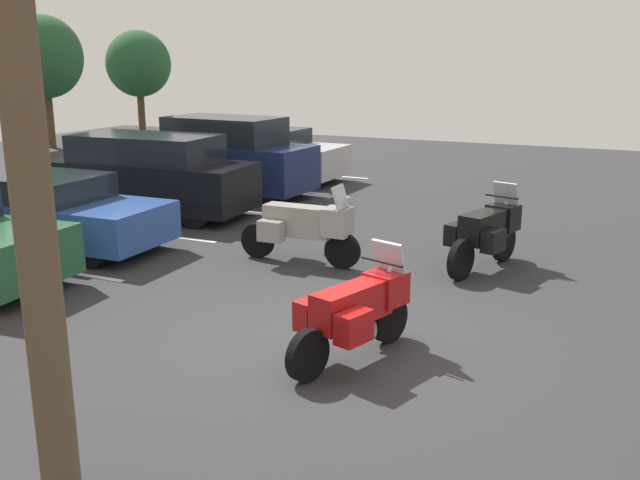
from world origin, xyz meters
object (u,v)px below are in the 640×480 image
Objects in this scene: car_black at (151,175)px; motorcycle_touring at (356,309)px; car_silver at (272,155)px; motorcycle_second at (304,226)px; car_blue at (53,212)px; motorcycle_third at (487,231)px; car_navy at (229,156)px.

motorcycle_touring is at bearing -126.83° from car_black.
car_black is at bearing 177.71° from car_silver.
motorcycle_second is 4.89m from car_blue.
motorcycle_third is at bearing -75.23° from car_blue.
motorcycle_touring is 4.07m from motorcycle_second.
car_blue is at bearing 102.03° from motorcycle_second.
motorcycle_second is 0.52× the size of car_blue.
car_silver is (6.38, 7.66, 0.06)m from motorcycle_third.
car_navy reaches higher than motorcycle_third.
motorcycle_second is at bearing -147.53° from car_silver.
motorcycle_third is at bearing -117.33° from car_navy.
motorcycle_second is (3.34, 2.34, 0.06)m from motorcycle_touring.
car_black reaches higher than motorcycle_touring.
motorcycle_touring is at bearing -139.99° from car_navy.
car_navy reaches higher than car_blue.
car_navy is 1.04× the size of car_silver.
car_navy is (4.92, 4.60, 0.33)m from motorcycle_second.
motorcycle_third is at bearing -97.79° from car_black.
car_navy reaches higher than car_black.
car_blue is (-2.04, 7.74, 0.02)m from motorcycle_third.
car_blue is at bearing 104.77° from motorcycle_third.
motorcycle_third is 9.97m from car_silver.
car_navy reaches higher than car_silver.
car_black is (2.10, 4.92, 0.25)m from motorcycle_second.
car_blue is 5.95m from car_navy.
car_black is at bearing 66.91° from motorcycle_second.
car_navy is at bearing 43.04° from motorcycle_second.
car_black is (3.12, 0.13, 0.23)m from car_blue.
motorcycle_touring is 4.40m from motorcycle_third.
motorcycle_touring is 0.48× the size of car_silver.
car_navy is (5.94, -0.19, 0.31)m from car_blue.
car_black reaches higher than car_blue.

